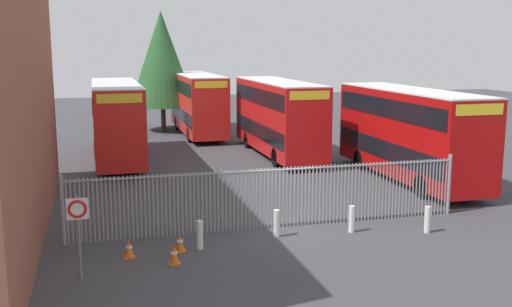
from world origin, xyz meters
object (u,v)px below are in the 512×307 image
at_px(bollard_near_right, 352,219).
at_px(double_decker_bus_near_gate, 409,131).
at_px(double_decker_bus_behind_fence_left, 278,115).
at_px(bollard_far_right, 427,220).
at_px(bollard_center_front, 277,223).
at_px(traffic_cone_near_kerb, 174,255).
at_px(double_decker_bus_far_back, 197,102).
at_px(double_decker_bus_behind_fence_right, 116,118).
at_px(bollard_near_left, 200,235).
at_px(traffic_cone_mid_forecourt, 180,243).
at_px(speed_limit_sign_post, 78,218).
at_px(traffic_cone_by_gate, 129,249).

bearing_deg(bollard_near_right, double_decker_bus_near_gate, 49.17).
distance_m(double_decker_bus_behind_fence_left, bollard_far_right, 15.92).
distance_m(double_decker_bus_near_gate, bollard_center_front, 11.21).
bearing_deg(traffic_cone_near_kerb, double_decker_bus_behind_fence_left, 63.22).
height_order(bollard_center_front, bollard_far_right, same).
height_order(double_decker_bus_far_back, bollard_center_front, double_decker_bus_far_back).
height_order(double_decker_bus_near_gate, bollard_far_right, double_decker_bus_near_gate).
height_order(double_decker_bus_behind_fence_left, traffic_cone_near_kerb, double_decker_bus_behind_fence_left).
xyz_separation_m(double_decker_bus_behind_fence_right, bollard_far_right, (9.92, -16.46, -1.95)).
height_order(bollard_near_left, traffic_cone_mid_forecourt, bollard_near_left).
distance_m(bollard_near_right, traffic_cone_mid_forecourt, 6.12).
xyz_separation_m(bollard_near_right, traffic_cone_mid_forecourt, (-6.10, -0.46, -0.19)).
xyz_separation_m(double_decker_bus_near_gate, double_decker_bus_behind_fence_right, (-13.40, 8.76, 0.00)).
bearing_deg(double_decker_bus_near_gate, double_decker_bus_behind_fence_right, 146.82).
relative_size(bollard_near_left, bollard_near_right, 1.00).
relative_size(traffic_cone_near_kerb, speed_limit_sign_post, 0.25).
bearing_deg(traffic_cone_near_kerb, speed_limit_sign_post, -168.87).
height_order(traffic_cone_by_gate, traffic_cone_mid_forecourt, same).
xyz_separation_m(bollard_near_right, speed_limit_sign_post, (-9.12, -2.02, 1.30)).
bearing_deg(double_decker_bus_behind_fence_left, double_decker_bus_behind_fence_right, 175.83).
xyz_separation_m(bollard_near_left, speed_limit_sign_post, (-3.67, -1.66, 1.30)).
bearing_deg(double_decker_bus_behind_fence_right, double_decker_bus_far_back, 55.17).
bearing_deg(traffic_cone_by_gate, double_decker_bus_behind_fence_right, 88.88).
height_order(double_decker_bus_near_gate, bollard_near_left, double_decker_bus_near_gate).
distance_m(double_decker_bus_behind_fence_right, speed_limit_sign_post, 17.84).
height_order(bollard_center_front, traffic_cone_mid_forecourt, bollard_center_front).
xyz_separation_m(bollard_center_front, traffic_cone_by_gate, (-5.00, -0.79, -0.19)).
relative_size(bollard_far_right, speed_limit_sign_post, 0.40).
bearing_deg(double_decker_bus_far_back, traffic_cone_by_gate, -104.32).
height_order(double_decker_bus_behind_fence_left, bollard_near_left, double_decker_bus_behind_fence_left).
distance_m(bollard_near_left, traffic_cone_by_gate, 2.28).
relative_size(bollard_near_left, traffic_cone_near_kerb, 1.61).
xyz_separation_m(double_decker_bus_behind_fence_left, bollard_far_right, (0.62, -15.79, -1.95)).
xyz_separation_m(double_decker_bus_behind_fence_right, bollard_near_left, (1.93, -16.09, -1.95)).
xyz_separation_m(double_decker_bus_behind_fence_right, double_decker_bus_far_back, (6.08, 8.73, 0.00)).
bearing_deg(traffic_cone_near_kerb, double_decker_bus_behind_fence_right, 93.18).
relative_size(double_decker_bus_near_gate, speed_limit_sign_post, 4.50).
height_order(bollard_center_front, bollard_near_right, same).
distance_m(double_decker_bus_near_gate, bollard_near_right, 9.40).
xyz_separation_m(bollard_near_left, bollard_center_front, (2.75, 0.55, 0.00)).
bearing_deg(double_decker_bus_far_back, bollard_center_front, -93.28).
relative_size(double_decker_bus_behind_fence_right, bollard_near_right, 11.38).
bearing_deg(traffic_cone_by_gate, bollard_near_left, 6.22).
xyz_separation_m(double_decker_bus_behind_fence_right, traffic_cone_mid_forecourt, (1.28, -16.18, -2.13)).
distance_m(bollard_near_right, bollard_far_right, 2.64).
xyz_separation_m(double_decker_bus_behind_fence_left, bollard_near_left, (-7.37, -15.41, -1.95)).
xyz_separation_m(bollard_center_front, speed_limit_sign_post, (-6.42, -2.21, 1.30)).
height_order(bollard_center_front, traffic_cone_near_kerb, bollard_center_front).
height_order(double_decker_bus_near_gate, double_decker_bus_behind_fence_left, same).
bearing_deg(traffic_cone_by_gate, traffic_cone_mid_forecourt, 5.31).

